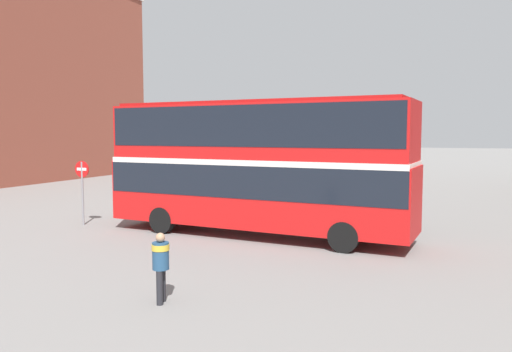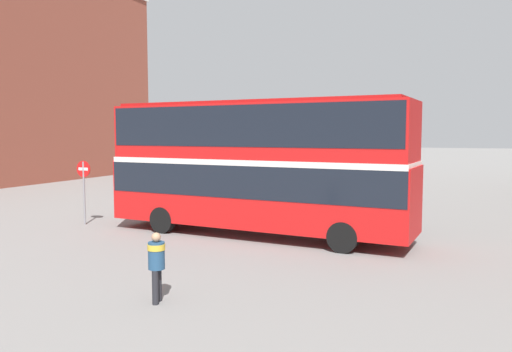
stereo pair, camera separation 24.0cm
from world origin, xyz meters
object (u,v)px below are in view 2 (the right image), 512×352
pedestrian_foreground (156,260)px  parked_car_kerb_near (348,182)px  double_decker_bus (256,160)px  no_entry_sign (84,181)px

pedestrian_foreground → parked_car_kerb_near: 20.55m
double_decker_bus → pedestrian_foreground: size_ratio=7.27×
double_decker_bus → pedestrian_foreground: bearing=-80.1°
double_decker_bus → no_entry_sign: double_decker_bus is taller
no_entry_sign → parked_car_kerb_near: bearing=59.5°
double_decker_bus → parked_car_kerb_near: (0.71, 13.10, -1.95)m
no_entry_sign → double_decker_bus: bearing=3.9°
pedestrian_foreground → no_entry_sign: (-7.94, 6.95, 0.81)m
pedestrian_foreground → parked_car_kerb_near: bearing=-106.2°
pedestrian_foreground → no_entry_sign: 10.58m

